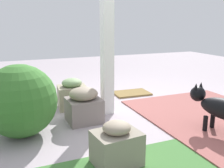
{
  "coord_description": "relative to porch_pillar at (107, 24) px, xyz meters",
  "views": [
    {
      "loc": [
        1.59,
        3.15,
        1.28
      ],
      "look_at": [
        0.28,
        -0.01,
        0.44
      ],
      "focal_mm": 40.74,
      "sensor_mm": 36.0,
      "label": 1
    }
  ],
  "objects": [
    {
      "name": "ground_plane",
      "position": [
        -0.32,
        0.1,
        -1.25
      ],
      "size": [
        12.0,
        12.0,
        0.0
      ],
      "primitive_type": "plane",
      "color": "#A3969D"
    },
    {
      "name": "stone_planter_nearest",
      "position": [
        0.42,
        -0.39,
        -1.04
      ],
      "size": [
        0.45,
        0.4,
        0.46
      ],
      "color": "gray",
      "rests_on": "ground"
    },
    {
      "name": "doormat",
      "position": [
        -0.77,
        -0.75,
        -1.24
      ],
      "size": [
        0.66,
        0.47,
        0.03
      ],
      "primitive_type": "cube",
      "rotation": [
        0.0,
        0.0,
        -0.05
      ],
      "color": "olive",
      "rests_on": "ground"
    },
    {
      "name": "round_shrub",
      "position": [
        1.18,
        0.33,
        -0.84
      ],
      "size": [
        0.83,
        0.83,
        0.83
      ],
      "primitive_type": "sphere",
      "color": "#376F2B",
      "rests_on": "ground"
    },
    {
      "name": "porch_pillar",
      "position": [
        0.0,
        0.0,
        0.0
      ],
      "size": [
        0.15,
        0.15,
        2.5
      ],
      "primitive_type": "cube",
      "color": "white",
      "rests_on": "ground"
    },
    {
      "name": "brick_path",
      "position": [
        -1.29,
        0.83,
        -1.24
      ],
      "size": [
        1.8,
        2.4,
        0.02
      ],
      "primitive_type": "cube",
      "color": "#94514C",
      "rests_on": "ground"
    },
    {
      "name": "stone_planter_near",
      "position": [
        0.41,
        0.2,
        -1.03
      ],
      "size": [
        0.44,
        0.41,
        0.46
      ],
      "color": "slate",
      "rests_on": "ground"
    },
    {
      "name": "stone_planter_far",
      "position": [
        0.42,
        1.31,
        -1.06
      ],
      "size": [
        0.44,
        0.38,
        0.42
      ],
      "color": "gray",
      "rests_on": "ground"
    },
    {
      "name": "dog",
      "position": [
        -0.95,
        1.19,
        -0.93
      ],
      "size": [
        0.39,
        0.82,
        0.56
      ],
      "color": "black",
      "rests_on": "ground"
    }
  ]
}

